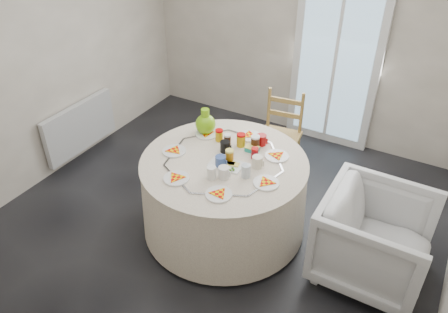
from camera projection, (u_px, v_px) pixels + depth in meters
The scene contains 14 objects.
floor at pixel (219, 220), 4.24m from camera, with size 4.00×4.00×0.00m, color black.
wall_back at pixel (307, 30), 4.94m from camera, with size 4.00×0.02×2.60m, color #BCB5A3.
wall_left at pixel (44, 54), 4.32m from camera, with size 0.02×4.00×2.60m, color #BCB5A3.
glass_door at pixel (337, 59), 4.89m from camera, with size 1.00×0.08×2.10m, color silver.
radiator at pixel (80, 127), 4.96m from camera, with size 0.07×1.00×0.55m, color silver.
table at pixel (224, 195), 3.96m from camera, with size 1.49×1.49×0.76m, color #F3EAC8.
wooden_chair at pixel (279, 136), 4.62m from camera, with size 0.42×0.40×0.94m, color olive, non-canonical shape.
armchair at pixel (375, 239), 3.48m from camera, with size 0.83×0.77×0.85m, color silver.
place_settings at pixel (224, 159), 3.74m from camera, with size 1.14×1.14×0.02m, color white, non-canonical shape.
jar_cluster at pixel (235, 143), 3.87m from camera, with size 0.47×0.24×0.14m, color #A6811C, non-canonical shape.
butter_tub at pixel (252, 148), 3.85m from camera, with size 0.12×0.08×0.05m, color teal.
green_pitcher at pixel (205, 122), 4.07m from camera, with size 0.19×0.19×0.25m, color #6DB30E, non-canonical shape.
cheese_platter at pixel (226, 163), 3.69m from camera, with size 0.28×0.18×0.04m, color silver, non-canonical shape.
mugs_glasses at pixel (237, 158), 3.68m from camera, with size 0.67×0.67×0.12m, color gray, non-canonical shape.
Camera 1 is at (1.60, -2.72, 2.89)m, focal length 35.00 mm.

